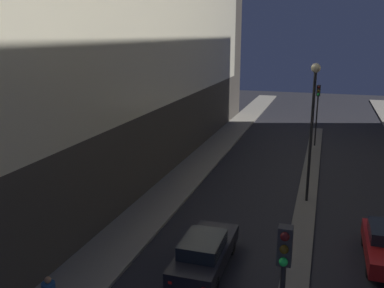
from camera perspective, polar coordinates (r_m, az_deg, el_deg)
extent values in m
cube|color=#56544F|center=(26.57, 15.16, -6.27)|extent=(1.10, 37.19, 0.11)
cube|color=#2D2D2D|center=(9.83, 12.29, -13.09)|extent=(0.32, 0.28, 0.90)
sphere|color=#4C0F0F|center=(9.53, 12.28, -11.98)|extent=(0.20, 0.20, 0.20)
sphere|color=#4C380A|center=(9.67, 12.18, -13.57)|extent=(0.20, 0.20, 0.20)
sphere|color=#1EEA4C|center=(9.81, 12.09, -15.12)|extent=(0.20, 0.20, 0.20)
cylinder|color=black|center=(37.07, 16.24, 2.95)|extent=(0.12, 0.12, 4.19)
cube|color=#2D2D2D|center=(36.67, 16.52, 6.85)|extent=(0.32, 0.28, 0.90)
sphere|color=#4C0F0F|center=(36.46, 16.54, 7.28)|extent=(0.20, 0.20, 0.20)
sphere|color=#4C380A|center=(36.49, 16.51, 6.81)|extent=(0.20, 0.20, 0.20)
sphere|color=#1EEA4C|center=(36.53, 16.48, 6.35)|extent=(0.20, 0.20, 0.20)
cylinder|color=black|center=(24.13, 15.56, 0.76)|extent=(0.16, 0.16, 7.25)
sphere|color=#F9EAB2|center=(23.56, 16.19, 9.71)|extent=(0.49, 0.49, 0.49)
cube|color=black|center=(17.74, 1.75, -14.46)|extent=(1.77, 4.77, 0.67)
cube|color=black|center=(17.15, 1.43, -13.25)|extent=(1.51, 2.15, 0.54)
cube|color=red|center=(15.94, -2.96, -17.98)|extent=(0.14, 0.04, 0.10)
cylinder|color=black|center=(19.34, 0.69, -12.98)|extent=(0.22, 0.64, 0.64)
cylinder|color=black|center=(19.01, 5.31, -13.57)|extent=(0.22, 0.64, 0.64)
cylinder|color=black|center=(16.90, -2.34, -17.38)|extent=(0.22, 0.64, 0.64)
cylinder|color=black|center=(16.52, 3.00, -18.22)|extent=(0.22, 0.64, 0.64)
cube|color=red|center=(21.67, 22.40, -9.91)|extent=(0.14, 0.04, 0.10)
cylinder|color=black|center=(21.06, 22.02, -11.70)|extent=(0.22, 0.64, 0.64)
cylinder|color=black|center=(18.70, 22.59, -15.22)|extent=(0.22, 0.64, 0.64)
sphere|color=#9E704C|center=(14.93, -18.68, -16.80)|extent=(0.22, 0.22, 0.22)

